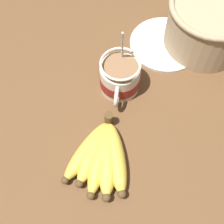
# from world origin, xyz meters

# --- Properties ---
(table) EXTENTS (1.39, 1.39, 0.04)m
(table) POSITION_xyz_m (0.00, 0.00, 0.02)
(table) COLOR brown
(table) RESTS_ON ground
(coffee_mug) EXTENTS (0.13, 0.10, 0.17)m
(coffee_mug) POSITION_xyz_m (-0.05, 0.01, 0.07)
(coffee_mug) COLOR beige
(coffee_mug) RESTS_ON table
(banana_bunch) EXTENTS (0.19, 0.15, 0.04)m
(banana_bunch) POSITION_xyz_m (0.15, -0.01, 0.05)
(banana_bunch) COLOR #4C381E
(banana_bunch) RESTS_ON table
(woven_basket) EXTENTS (0.21, 0.21, 0.13)m
(woven_basket) POSITION_xyz_m (-0.22, 0.20, 0.10)
(woven_basket) COLOR tan
(woven_basket) RESTS_ON table
(small_plate) EXTENTS (0.19, 0.19, 0.01)m
(small_plate) POSITION_xyz_m (-0.20, 0.11, 0.04)
(small_plate) COLOR silver
(small_plate) RESTS_ON table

